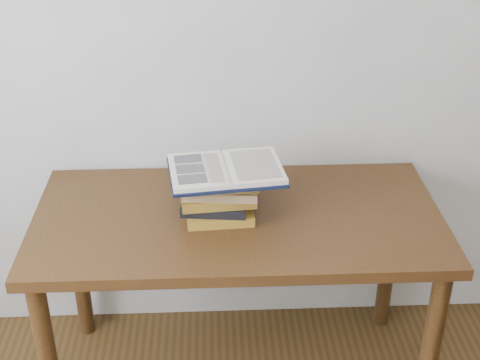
{
  "coord_description": "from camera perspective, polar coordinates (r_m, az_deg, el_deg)",
  "views": [
    {
      "loc": [
        0.02,
        -0.48,
        1.88
      ],
      "look_at": [
        0.1,
        1.28,
        0.9
      ],
      "focal_mm": 50.0,
      "sensor_mm": 36.0,
      "label": 1
    }
  ],
  "objects": [
    {
      "name": "room_shell",
      "position": [
        0.56,
        -12.82,
        1.09
      ],
      "size": [
        3.54,
        3.54,
        2.62
      ],
      "color": "silver",
      "rests_on": "ground"
    },
    {
      "name": "desk",
      "position": [
        2.25,
        -0.19,
        -5.07
      ],
      "size": [
        1.34,
        0.67,
        0.72
      ],
      "color": "#472B11",
      "rests_on": "ground"
    },
    {
      "name": "book_stack",
      "position": [
        2.15,
        -1.84,
        -1.34
      ],
      "size": [
        0.26,
        0.2,
        0.15
      ],
      "color": "olive",
      "rests_on": "desk"
    },
    {
      "name": "open_book",
      "position": [
        2.11,
        -1.19,
        0.85
      ],
      "size": [
        0.38,
        0.29,
        0.03
      ],
      "rotation": [
        0.0,
        0.0,
        0.12
      ],
      "color": "black",
      "rests_on": "book_stack"
    }
  ]
}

